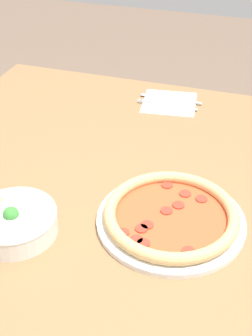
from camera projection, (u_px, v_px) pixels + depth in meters
dining_table at (85, 234)px, 1.09m from camera, size 1.33×1.06×0.77m
pizza at (171, 217)px, 0.98m from camera, size 0.31×0.31×0.04m
bowl at (14, 221)px, 0.95m from camera, size 0.18×0.18×0.07m
napkin at (169, 103)px, 1.44m from camera, size 0.18×0.18×0.00m
fork at (168, 105)px, 1.42m from camera, size 0.02×0.19×0.00m
knife at (173, 99)px, 1.45m from camera, size 0.02×0.19×0.01m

